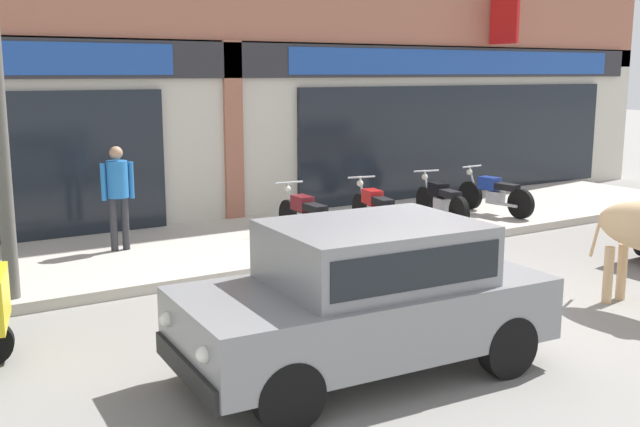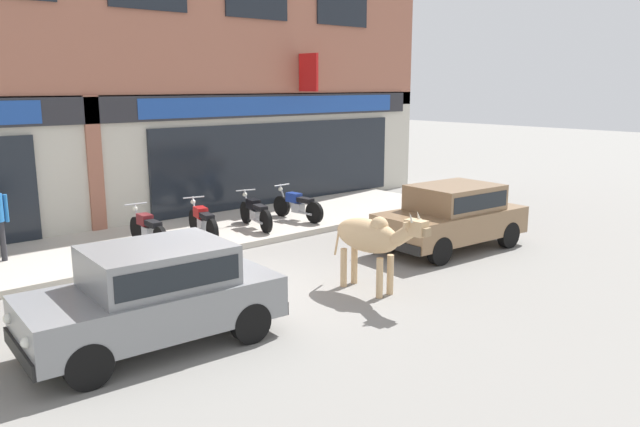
# 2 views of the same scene
# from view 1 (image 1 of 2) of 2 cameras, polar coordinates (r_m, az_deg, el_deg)

# --- Properties ---
(ground_plane) EXTENTS (90.00, 90.00, 0.00)m
(ground_plane) POSITION_cam_1_polar(r_m,az_deg,el_deg) (9.55, 8.59, -6.69)
(ground_plane) COLOR gray
(sidewalk) EXTENTS (19.00, 3.49, 0.15)m
(sidewalk) POSITION_cam_1_polar(r_m,az_deg,el_deg) (12.68, -3.09, -1.89)
(sidewalk) COLOR #B7AFA3
(sidewalk) RESTS_ON ground
(car_1) EXTENTS (3.69, 1.82, 1.46)m
(car_1) POSITION_cam_1_polar(r_m,az_deg,el_deg) (7.10, 3.65, -5.88)
(car_1) COLOR black
(car_1) RESTS_ON ground
(motorcycle_0) EXTENTS (0.52, 1.81, 0.88)m
(motorcycle_0) POSITION_cam_1_polar(r_m,az_deg,el_deg) (12.20, -1.06, -0.18)
(motorcycle_0) COLOR black
(motorcycle_0) RESTS_ON sidewalk
(motorcycle_1) EXTENTS (0.64, 1.79, 0.88)m
(motorcycle_1) POSITION_cam_1_polar(r_m,az_deg,el_deg) (12.84, 4.23, 0.34)
(motorcycle_1) COLOR black
(motorcycle_1) RESTS_ON sidewalk
(motorcycle_2) EXTENTS (0.65, 1.79, 0.88)m
(motorcycle_2) POSITION_cam_1_polar(r_m,az_deg,el_deg) (13.81, 9.23, 0.97)
(motorcycle_2) COLOR black
(motorcycle_2) RESTS_ON sidewalk
(motorcycle_3) EXTENTS (0.52, 1.81, 0.88)m
(motorcycle_3) POSITION_cam_1_polar(r_m,az_deg,el_deg) (14.78, 13.15, 1.46)
(motorcycle_3) COLOR black
(motorcycle_3) RESTS_ON sidewalk
(pedestrian) EXTENTS (0.50, 0.32, 1.60)m
(pedestrian) POSITION_cam_1_polar(r_m,az_deg,el_deg) (11.74, -15.16, 1.97)
(pedestrian) COLOR #2D2D33
(pedestrian) RESTS_ON sidewalk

